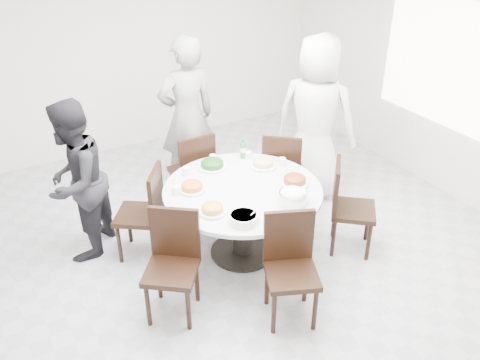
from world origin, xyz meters
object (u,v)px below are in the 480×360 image
chair_ne (282,169)px  diner_left (75,182)px  soup_bowl (243,218)px  chair_sw (171,269)px  rice_bowl (293,198)px  dining_table (243,222)px  diner_right (316,118)px  beverage_bottle (243,148)px  chair_se (354,208)px  chair_nw (139,213)px  chair_s (292,273)px  diner_middle (187,117)px  chair_n (191,170)px

chair_ne → diner_left: diner_left is taller
soup_bowl → chair_sw: bearing=175.9°
chair_sw → chair_ne: bearing=66.5°
chair_sw → rice_bowl: bearing=36.6°
rice_bowl → dining_table: bearing=120.8°
diner_right → beverage_bottle: bearing=59.6°
diner_right → soup_bowl: 1.97m
chair_se → diner_left: (-2.35, 1.27, 0.32)m
chair_ne → chair_nw: (-1.70, -0.06, 0.00)m
chair_ne → soup_bowl: bearing=82.4°
chair_se → diner_right: (0.34, 1.12, 0.47)m
soup_bowl → chair_s: bearing=-68.9°
diner_middle → diner_left: (-1.44, -0.62, -0.13)m
rice_bowl → chair_nw: bearing=140.4°
diner_left → diner_middle: bearing=151.9°
chair_s → beverage_bottle: (0.40, 1.51, 0.39)m
chair_se → chair_s: bearing=154.7°
beverage_bottle → chair_nw: bearing=-177.5°
diner_left → beverage_bottle: diner_left is taller
chair_sw → chair_se: 1.92m
chair_se → rice_bowl: (-0.73, 0.02, 0.33)m
chair_ne → beverage_bottle: bearing=40.0°
chair_nw → diner_left: bearing=-89.0°
dining_table → chair_sw: (-0.92, -0.43, 0.10)m
soup_bowl → diner_right: bearing=35.8°
chair_n → rice_bowl: size_ratio=3.68×
chair_sw → diner_middle: size_ratio=0.51×
soup_bowl → chair_ne: bearing=43.6°
chair_n → beverage_bottle: (0.39, -0.49, 0.39)m
chair_s → beverage_bottle: 1.61m
chair_nw → diner_left: 0.66m
chair_n → diner_right: (1.40, -0.37, 0.47)m
soup_bowl → rice_bowl: bearing=4.5°
chair_se → soup_bowl: chair_se is taller
chair_s → chair_sw: bearing=170.9°
diner_middle → diner_left: 1.58m
chair_n → chair_se: same height
chair_sw → diner_left: size_ratio=0.59×
chair_ne → chair_n: bearing=10.8°
chair_ne → soup_bowl: (-1.10, -1.04, 0.31)m
chair_s → rice_bowl: chair_s is taller
chair_n → chair_nw: 0.97m
chair_n → diner_left: 1.34m
diner_left → rice_bowl: 2.05m
chair_s → rice_bowl: size_ratio=3.68×
chair_n → rice_bowl: (0.33, -1.48, 0.33)m
chair_sw → chair_nw: bearing=123.7°
chair_ne → chair_se: (0.16, -1.02, 0.00)m
chair_nw → chair_s: (0.79, -1.46, 0.00)m
chair_nw → beverage_bottle: size_ratio=4.24×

